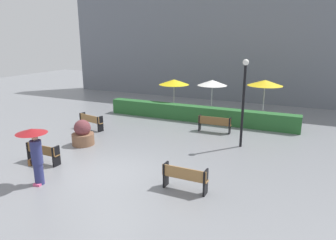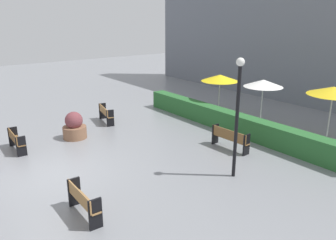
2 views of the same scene
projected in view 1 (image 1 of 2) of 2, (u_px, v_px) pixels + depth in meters
The scene contains 13 objects.
ground_plane at pixel (110, 172), 11.76m from camera, with size 60.00×60.00×0.00m, color gray.
bench_near_left at pixel (42, 152), 12.43m from camera, with size 1.55×0.42×0.82m.
bench_far_left at pixel (91, 121), 17.07m from camera, with size 1.64×0.69×0.86m.
bench_back_row at pixel (214, 123), 16.58m from camera, with size 1.80×0.44×0.87m.
bench_near_right at pixel (185, 177), 10.17m from camera, with size 1.56×0.39×0.86m.
pedestrian_with_umbrella at pixel (35, 148), 10.44m from camera, with size 1.04×1.04×2.02m.
planter_pot at pixel (83, 134), 14.63m from camera, with size 1.05×1.05×1.23m.
lamp_post at pixel (244, 95), 13.86m from camera, with size 0.28×0.28×4.08m.
patio_umbrella_yellow at pixel (174, 82), 20.50m from camera, with size 2.02×2.02×2.30m.
patio_umbrella_white at pixel (212, 83), 19.85m from camera, with size 1.92×1.92×2.35m.
patio_umbrella_yellow_far at pixel (265, 83), 18.93m from camera, with size 2.16×2.16×2.47m.
hedge_strip at pixel (197, 114), 18.78m from camera, with size 11.87×0.70×0.95m, color #28602D.
building_facade at pixel (223, 40), 24.56m from camera, with size 28.00×1.20×9.65m, color slate.
Camera 1 is at (6.54, -8.93, 4.97)m, focal length 32.69 mm.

